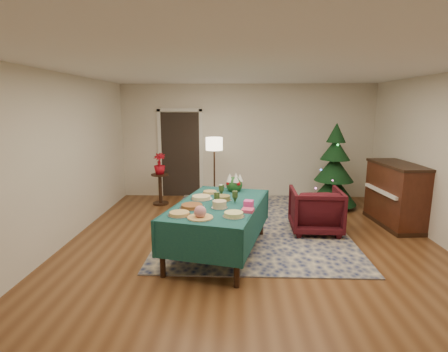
{
  "coord_description": "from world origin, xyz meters",
  "views": [
    {
      "loc": [
        -0.28,
        -4.88,
        2.18
      ],
      "look_at": [
        -0.47,
        1.05,
        1.0
      ],
      "focal_mm": 28.0,
      "sensor_mm": 36.0,
      "label": 1
    }
  ],
  "objects_px": {
    "side_table": "(160,190)",
    "potted_plant": "(160,168)",
    "piano": "(396,195)",
    "christmas_tree": "(334,170)",
    "buffet_table": "(219,213)",
    "armchair": "(316,208)",
    "floor_lamp": "(214,148)",
    "gift_box": "(249,204)"
  },
  "relations": [
    {
      "from": "side_table",
      "to": "potted_plant",
      "type": "distance_m",
      "value": 0.49
    },
    {
      "from": "side_table",
      "to": "piano",
      "type": "relative_size",
      "value": 0.5
    },
    {
      "from": "christmas_tree",
      "to": "piano",
      "type": "xyz_separation_m",
      "value": [
        0.83,
        -1.14,
        -0.26
      ]
    },
    {
      "from": "buffet_table",
      "to": "armchair",
      "type": "height_order",
      "value": "armchair"
    },
    {
      "from": "armchair",
      "to": "floor_lamp",
      "type": "bearing_deg",
      "value": -39.58
    },
    {
      "from": "gift_box",
      "to": "buffet_table",
      "type": "bearing_deg",
      "value": 151.94
    },
    {
      "from": "potted_plant",
      "to": "christmas_tree",
      "type": "bearing_deg",
      "value": -1.79
    },
    {
      "from": "buffet_table",
      "to": "gift_box",
      "type": "relative_size",
      "value": 17.81
    },
    {
      "from": "floor_lamp",
      "to": "potted_plant",
      "type": "relative_size",
      "value": 3.26
    },
    {
      "from": "christmas_tree",
      "to": "buffet_table",
      "type": "bearing_deg",
      "value": -133.21
    },
    {
      "from": "armchair",
      "to": "piano",
      "type": "bearing_deg",
      "value": -162.82
    },
    {
      "from": "potted_plant",
      "to": "piano",
      "type": "height_order",
      "value": "piano"
    },
    {
      "from": "buffet_table",
      "to": "armchair",
      "type": "bearing_deg",
      "value": 30.36
    },
    {
      "from": "side_table",
      "to": "christmas_tree",
      "type": "xyz_separation_m",
      "value": [
        3.82,
        -0.12,
        0.49
      ]
    },
    {
      "from": "piano",
      "to": "potted_plant",
      "type": "bearing_deg",
      "value": 164.85
    },
    {
      "from": "piano",
      "to": "gift_box",
      "type": "bearing_deg",
      "value": -149.81
    },
    {
      "from": "floor_lamp",
      "to": "gift_box",
      "type": "bearing_deg",
      "value": -77.2
    },
    {
      "from": "gift_box",
      "to": "floor_lamp",
      "type": "distance_m",
      "value": 2.97
    },
    {
      "from": "buffet_table",
      "to": "floor_lamp",
      "type": "height_order",
      "value": "floor_lamp"
    },
    {
      "from": "buffet_table",
      "to": "christmas_tree",
      "type": "xyz_separation_m",
      "value": [
        2.38,
        2.53,
        0.2
      ]
    },
    {
      "from": "buffet_table",
      "to": "christmas_tree",
      "type": "bearing_deg",
      "value": 46.79
    },
    {
      "from": "buffet_table",
      "to": "floor_lamp",
      "type": "xyz_separation_m",
      "value": [
        -0.22,
        2.63,
        0.66
      ]
    },
    {
      "from": "floor_lamp",
      "to": "side_table",
      "type": "relative_size",
      "value": 2.18
    },
    {
      "from": "gift_box",
      "to": "piano",
      "type": "height_order",
      "value": "piano"
    },
    {
      "from": "christmas_tree",
      "to": "gift_box",
      "type": "bearing_deg",
      "value": -125.22
    },
    {
      "from": "buffet_table",
      "to": "gift_box",
      "type": "bearing_deg",
      "value": -28.06
    },
    {
      "from": "buffet_table",
      "to": "side_table",
      "type": "distance_m",
      "value": 3.03
    },
    {
      "from": "floor_lamp",
      "to": "christmas_tree",
      "type": "height_order",
      "value": "christmas_tree"
    },
    {
      "from": "potted_plant",
      "to": "gift_box",
      "type": "bearing_deg",
      "value": -56.96
    },
    {
      "from": "gift_box",
      "to": "potted_plant",
      "type": "xyz_separation_m",
      "value": [
        -1.87,
        2.88,
        -0.01
      ]
    },
    {
      "from": "buffet_table",
      "to": "potted_plant",
      "type": "distance_m",
      "value": 3.02
    },
    {
      "from": "potted_plant",
      "to": "christmas_tree",
      "type": "distance_m",
      "value": 3.82
    },
    {
      "from": "armchair",
      "to": "floor_lamp",
      "type": "distance_m",
      "value": 2.64
    },
    {
      "from": "floor_lamp",
      "to": "piano",
      "type": "relative_size",
      "value": 1.09
    },
    {
      "from": "gift_box",
      "to": "armchair",
      "type": "xyz_separation_m",
      "value": [
        1.22,
        1.2,
        -0.4
      ]
    },
    {
      "from": "armchair",
      "to": "potted_plant",
      "type": "xyz_separation_m",
      "value": [
        -3.09,
        1.68,
        0.39
      ]
    },
    {
      "from": "gift_box",
      "to": "potted_plant",
      "type": "height_order",
      "value": "potted_plant"
    },
    {
      "from": "gift_box",
      "to": "floor_lamp",
      "type": "height_order",
      "value": "floor_lamp"
    },
    {
      "from": "floor_lamp",
      "to": "piano",
      "type": "distance_m",
      "value": 3.72
    },
    {
      "from": "buffet_table",
      "to": "piano",
      "type": "distance_m",
      "value": 3.5
    },
    {
      "from": "buffet_table",
      "to": "gift_box",
      "type": "height_order",
      "value": "gift_box"
    },
    {
      "from": "buffet_table",
      "to": "armchair",
      "type": "xyz_separation_m",
      "value": [
        1.65,
        0.97,
        -0.19
      ]
    }
  ]
}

